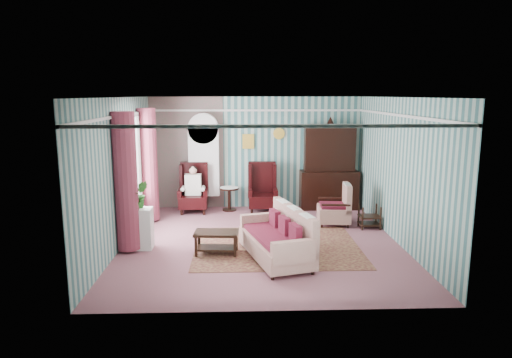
{
  "coord_description": "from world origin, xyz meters",
  "views": [
    {
      "loc": [
        -0.42,
        -8.87,
        2.95
      ],
      "look_at": [
        -0.08,
        0.6,
        1.19
      ],
      "focal_mm": 32.0,
      "sensor_mm": 36.0,
      "label": 1
    }
  ],
  "objects_px": {
    "dresser_hutch": "(330,164)",
    "seated_woman": "(193,189)",
    "coffee_table": "(217,243)",
    "floral_armchair": "(334,206)",
    "round_side_table": "(229,199)",
    "plant_stand": "(138,229)",
    "wingback_left": "(193,188)",
    "sofa": "(276,232)",
    "nest_table": "(369,216)",
    "wingback_right": "(263,188)",
    "bookcase": "(204,166)"
  },
  "relations": [
    {
      "from": "dresser_hutch",
      "to": "seated_woman",
      "type": "height_order",
      "value": "dresser_hutch"
    },
    {
      "from": "dresser_hutch",
      "to": "plant_stand",
      "type": "xyz_separation_m",
      "value": [
        -4.3,
        -3.02,
        -0.78
      ]
    },
    {
      "from": "seated_woman",
      "to": "round_side_table",
      "type": "xyz_separation_m",
      "value": [
        0.9,
        0.15,
        -0.29
      ]
    },
    {
      "from": "wingback_right",
      "to": "sofa",
      "type": "distance_m",
      "value": 3.47
    },
    {
      "from": "plant_stand",
      "to": "coffee_table",
      "type": "xyz_separation_m",
      "value": [
        1.53,
        -0.36,
        -0.18
      ]
    },
    {
      "from": "dresser_hutch",
      "to": "wingback_right",
      "type": "relative_size",
      "value": 1.89
    },
    {
      "from": "nest_table",
      "to": "round_side_table",
      "type": "bearing_deg",
      "value": 151.8
    },
    {
      "from": "seated_woman",
      "to": "coffee_table",
      "type": "bearing_deg",
      "value": -76.77
    },
    {
      "from": "round_side_table",
      "to": "nest_table",
      "type": "bearing_deg",
      "value": -28.2
    },
    {
      "from": "dresser_hutch",
      "to": "sofa",
      "type": "bearing_deg",
      "value": -114.34
    },
    {
      "from": "dresser_hutch",
      "to": "wingback_left",
      "type": "height_order",
      "value": "dresser_hutch"
    },
    {
      "from": "bookcase",
      "to": "coffee_table",
      "type": "height_order",
      "value": "bookcase"
    },
    {
      "from": "nest_table",
      "to": "wingback_left",
      "type": "bearing_deg",
      "value": 159.15
    },
    {
      "from": "sofa",
      "to": "coffee_table",
      "type": "relative_size",
      "value": 2.34
    },
    {
      "from": "round_side_table",
      "to": "dresser_hutch",
      "type": "bearing_deg",
      "value": 2.64
    },
    {
      "from": "seated_woman",
      "to": "nest_table",
      "type": "bearing_deg",
      "value": -20.85
    },
    {
      "from": "wingback_right",
      "to": "floral_armchair",
      "type": "xyz_separation_m",
      "value": [
        1.58,
        -1.23,
        -0.18
      ]
    },
    {
      "from": "bookcase",
      "to": "nest_table",
      "type": "distance_m",
      "value": 4.37
    },
    {
      "from": "wingback_right",
      "to": "floral_armchair",
      "type": "bearing_deg",
      "value": -38.0
    },
    {
      "from": "dresser_hutch",
      "to": "round_side_table",
      "type": "relative_size",
      "value": 3.93
    },
    {
      "from": "nest_table",
      "to": "coffee_table",
      "type": "xyz_separation_m",
      "value": [
        -3.34,
        -1.56,
        -0.05
      ]
    },
    {
      "from": "plant_stand",
      "to": "coffee_table",
      "type": "distance_m",
      "value": 1.59
    },
    {
      "from": "seated_woman",
      "to": "floral_armchair",
      "type": "height_order",
      "value": "seated_woman"
    },
    {
      "from": "seated_woman",
      "to": "sofa",
      "type": "relative_size",
      "value": 0.62
    },
    {
      "from": "plant_stand",
      "to": "round_side_table",
      "type": "bearing_deg",
      "value": 59.62
    },
    {
      "from": "plant_stand",
      "to": "wingback_left",
      "type": "bearing_deg",
      "value": 73.78
    },
    {
      "from": "wingback_right",
      "to": "seated_woman",
      "type": "xyz_separation_m",
      "value": [
        -1.75,
        0.0,
        -0.04
      ]
    },
    {
      "from": "bookcase",
      "to": "nest_table",
      "type": "height_order",
      "value": "bookcase"
    },
    {
      "from": "wingback_left",
      "to": "nest_table",
      "type": "distance_m",
      "value": 4.37
    },
    {
      "from": "nest_table",
      "to": "plant_stand",
      "type": "distance_m",
      "value": 5.02
    },
    {
      "from": "bookcase",
      "to": "plant_stand",
      "type": "relative_size",
      "value": 2.8
    },
    {
      "from": "wingback_right",
      "to": "dresser_hutch",
      "type": "bearing_deg",
      "value": 8.77
    },
    {
      "from": "wingback_left",
      "to": "sofa",
      "type": "distance_m",
      "value": 3.91
    },
    {
      "from": "wingback_left",
      "to": "bookcase",
      "type": "bearing_deg",
      "value": 57.34
    },
    {
      "from": "round_side_table",
      "to": "sofa",
      "type": "height_order",
      "value": "sofa"
    },
    {
      "from": "wingback_right",
      "to": "round_side_table",
      "type": "xyz_separation_m",
      "value": [
        -0.85,
        0.15,
        -0.33
      ]
    },
    {
      "from": "plant_stand",
      "to": "sofa",
      "type": "height_order",
      "value": "sofa"
    },
    {
      "from": "wingback_left",
      "to": "plant_stand",
      "type": "height_order",
      "value": "wingback_left"
    },
    {
      "from": "bookcase",
      "to": "seated_woman",
      "type": "height_order",
      "value": "bookcase"
    },
    {
      "from": "plant_stand",
      "to": "bookcase",
      "type": "bearing_deg",
      "value": 71.51
    },
    {
      "from": "wingback_right",
      "to": "round_side_table",
      "type": "relative_size",
      "value": 2.08
    },
    {
      "from": "dresser_hutch",
      "to": "floral_armchair",
      "type": "bearing_deg",
      "value": -96.63
    },
    {
      "from": "dresser_hutch",
      "to": "wingback_left",
      "type": "bearing_deg",
      "value": -175.59
    },
    {
      "from": "nest_table",
      "to": "floral_armchair",
      "type": "xyz_separation_m",
      "value": [
        -0.74,
        0.32,
        0.17
      ]
    },
    {
      "from": "round_side_table",
      "to": "sofa",
      "type": "relative_size",
      "value": 0.31
    },
    {
      "from": "wingback_right",
      "to": "sofa",
      "type": "relative_size",
      "value": 0.65
    },
    {
      "from": "seated_woman",
      "to": "round_side_table",
      "type": "height_order",
      "value": "seated_woman"
    },
    {
      "from": "seated_woman",
      "to": "bookcase",
      "type": "bearing_deg",
      "value": 57.34
    },
    {
      "from": "round_side_table",
      "to": "floral_armchair",
      "type": "distance_m",
      "value": 2.79
    },
    {
      "from": "dresser_hutch",
      "to": "wingback_left",
      "type": "xyz_separation_m",
      "value": [
        -3.5,
        -0.27,
        -0.55
      ]
    }
  ]
}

